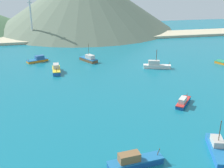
# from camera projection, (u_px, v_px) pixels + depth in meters

# --- Properties ---
(ground) EXTENTS (260.00, 280.00, 0.50)m
(ground) POSITION_uv_depth(u_px,v_px,m) (127.00, 116.00, 66.33)
(ground) COLOR #146B7F
(fishing_boat_1) EXTENTS (6.40, 7.10, 2.19)m
(fishing_boat_1) POSITION_uv_depth(u_px,v_px,m) (183.00, 102.00, 71.00)
(fishing_boat_1) COLOR #14478C
(fishing_boat_1) RESTS_ON ground
(fishing_boat_4) EXTENTS (9.76, 4.52, 6.74)m
(fishing_boat_4) POSITION_uv_depth(u_px,v_px,m) (156.00, 65.00, 99.40)
(fishing_boat_4) COLOR silver
(fishing_boat_4) RESTS_ON ground
(fishing_boat_5) EXTENTS (8.28, 5.63, 2.30)m
(fishing_boat_5) POSITION_uv_depth(u_px,v_px,m) (38.00, 59.00, 107.12)
(fishing_boat_5) COLOR orange
(fishing_boat_5) RESTS_ON ground
(fishing_boat_6) EXTENTS (6.59, 8.51, 6.94)m
(fishing_boat_6) POSITION_uv_depth(u_px,v_px,m) (89.00, 59.00, 107.36)
(fishing_boat_6) COLOR brown
(fishing_boat_6) RESTS_ON ground
(fishing_boat_9) EXTENTS (2.54, 8.01, 2.71)m
(fishing_boat_9) POSITION_uv_depth(u_px,v_px,m) (56.00, 69.00, 95.11)
(fishing_boat_9) COLOR #1E5BA8
(fishing_boat_9) RESTS_ON ground
(fishing_boat_11) EXTENTS (9.97, 3.64, 2.70)m
(fishing_boat_11) POSITION_uv_depth(u_px,v_px,m) (134.00, 161.00, 47.98)
(fishing_boat_11) COLOR #14478C
(fishing_boat_11) RESTS_ON ground
(fishing_boat_13) EXTENTS (5.61, 10.45, 6.51)m
(fishing_boat_13) POSITION_uv_depth(u_px,v_px,m) (218.00, 149.00, 51.50)
(fishing_boat_13) COLOR #1E5BA8
(fishing_boat_13) RESTS_ON ground
(beach_strip) EXTENTS (247.00, 15.05, 1.20)m
(beach_strip) POSITION_uv_depth(u_px,v_px,m) (84.00, 38.00, 146.47)
(beach_strip) COLOR #C6B793
(beach_strip) RESTS_ON ground
(radio_tower) EXTENTS (2.30, 1.84, 22.99)m
(radio_tower) POSITION_uv_depth(u_px,v_px,m) (31.00, 17.00, 137.62)
(radio_tower) COLOR silver
(radio_tower) RESTS_ON ground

